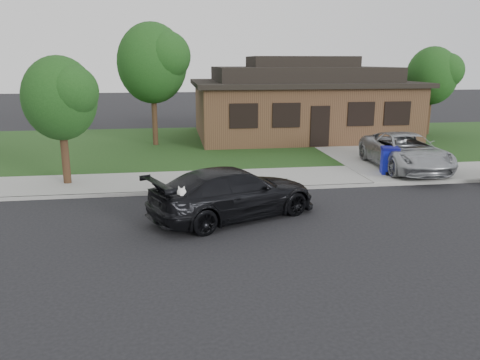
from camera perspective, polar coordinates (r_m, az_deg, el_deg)
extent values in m
plane|color=black|center=(13.61, 7.49, -5.13)|extent=(120.00, 120.00, 0.00)
cube|color=gray|center=(18.25, 3.29, 0.19)|extent=(60.00, 3.00, 0.12)
cube|color=gray|center=(16.83, 4.31, -1.04)|extent=(60.00, 0.12, 0.12)
cube|color=#193814|center=(25.97, -0.22, 4.44)|extent=(60.00, 13.00, 0.13)
cube|color=gray|center=(24.70, 14.73, 3.48)|extent=(4.50, 13.00, 0.14)
imported|color=black|center=(13.73, -0.77, -1.58)|extent=(5.52, 4.00, 1.49)
ellipsoid|color=white|center=(12.62, -7.13, -1.75)|extent=(0.34, 0.40, 0.30)
sphere|color=white|center=(12.37, -7.12, -1.60)|extent=(0.26, 0.26, 0.26)
cube|color=white|center=(12.26, -7.10, -1.96)|extent=(0.09, 0.12, 0.08)
sphere|color=black|center=(12.20, -7.10, -2.04)|extent=(0.04, 0.04, 0.04)
cone|color=white|center=(12.38, -7.45, -0.95)|extent=(0.11, 0.11, 0.14)
cone|color=white|center=(12.38, -6.84, -0.92)|extent=(0.11, 0.11, 0.14)
imported|color=#A3A6AA|center=(20.62, 19.50, 3.31)|extent=(2.67, 5.34, 1.45)
cube|color=#0E159F|center=(19.53, 17.74, 2.11)|extent=(0.74, 0.74, 0.98)
cube|color=#07085A|center=(19.43, 17.86, 3.68)|extent=(0.81, 0.81, 0.11)
cylinder|color=black|center=(19.26, 17.45, 0.71)|extent=(0.09, 0.16, 0.15)
cylinder|color=black|center=(19.45, 18.61, 0.75)|extent=(0.09, 0.16, 0.15)
cube|color=#422B1C|center=(28.51, 7.27, 8.39)|extent=(12.00, 8.00, 3.00)
cube|color=black|center=(28.39, 7.38, 11.65)|extent=(12.60, 8.60, 0.25)
cube|color=black|center=(28.38, 7.41, 12.71)|extent=(10.00, 6.50, 0.80)
cube|color=black|center=(28.37, 7.46, 14.12)|extent=(6.00, 3.50, 0.60)
cube|color=black|center=(24.72, 9.72, 6.48)|extent=(1.00, 0.06, 2.10)
cube|color=black|center=(23.73, 0.46, 7.82)|extent=(1.30, 0.05, 1.10)
cube|color=black|center=(24.16, 5.68, 7.87)|extent=(1.30, 0.05, 1.10)
cube|color=black|center=(25.42, 14.55, 7.80)|extent=(1.30, 0.05, 1.10)
cube|color=black|center=(26.25, 18.62, 7.71)|extent=(1.30, 0.05, 1.10)
cylinder|color=#332114|center=(25.55, -10.35, 7.01)|extent=(0.28, 0.28, 2.48)
ellipsoid|color=#143811|center=(25.35, -10.66, 13.83)|extent=(3.60, 3.60, 4.14)
sphere|color=#26591E|center=(24.80, -9.03, 14.72)|extent=(2.52, 2.52, 2.52)
cylinder|color=#332114|center=(31.21, 21.91, 7.08)|extent=(0.28, 0.28, 2.03)
ellipsoid|color=#143811|center=(31.04, 22.35, 11.67)|extent=(3.00, 3.00, 3.45)
sphere|color=#26591E|center=(30.96, 23.81, 12.09)|extent=(2.10, 2.10, 2.10)
cylinder|color=#332114|center=(18.30, -20.49, 2.42)|extent=(0.28, 0.28, 1.80)
ellipsoid|color=#143811|center=(18.02, -21.11, 9.28)|extent=(2.60, 2.60, 2.99)
sphere|color=#26591E|center=(17.51, -19.77, 10.14)|extent=(1.82, 1.82, 1.82)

